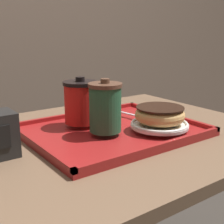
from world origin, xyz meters
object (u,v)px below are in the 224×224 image
object	(u,v)px
coffee_cup_rear	(81,102)
spoon	(111,109)
donut_chocolate_glazed	(160,114)
coffee_cup_front	(105,107)

from	to	relation	value
coffee_cup_rear	spoon	world-z (taller)	coffee_cup_rear
coffee_cup_rear	donut_chocolate_glazed	xyz separation A→B (m)	(0.16, -0.17, -0.03)
coffee_cup_rear	coffee_cup_front	bearing A→B (deg)	-83.99
coffee_cup_rear	donut_chocolate_glazed	world-z (taller)	coffee_cup_rear
coffee_cup_rear	spoon	xyz separation A→B (m)	(0.16, 0.07, -0.06)
coffee_cup_front	spoon	bearing A→B (deg)	50.60
coffee_cup_front	spoon	xyz separation A→B (m)	(0.14, 0.18, -0.06)
spoon	coffee_cup_rear	bearing A→B (deg)	102.98
coffee_cup_front	coffee_cup_rear	distance (m)	0.11
donut_chocolate_glazed	spoon	bearing A→B (deg)	90.36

